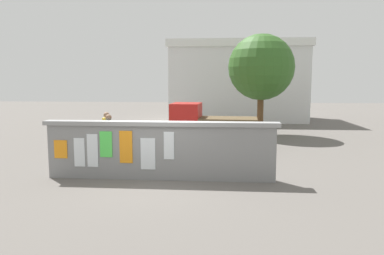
% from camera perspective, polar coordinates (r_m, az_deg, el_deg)
% --- Properties ---
extents(ground, '(60.00, 60.00, 0.00)m').
position_cam_1_polar(ground, '(18.61, -0.71, -1.48)').
color(ground, '#605B56').
extents(poster_wall, '(6.68, 0.42, 1.66)m').
position_cam_1_polar(poster_wall, '(10.65, -4.94, -3.39)').
color(poster_wall, gray).
rests_on(poster_wall, ground).
extents(auto_rickshaw_truck, '(3.69, 1.73, 1.85)m').
position_cam_1_polar(auto_rickshaw_truck, '(15.87, 2.65, 0.28)').
color(auto_rickshaw_truck, black).
rests_on(auto_rickshaw_truck, ground).
extents(motorcycle, '(1.90, 0.56, 0.87)m').
position_cam_1_polar(motorcycle, '(12.48, 4.51, -3.66)').
color(motorcycle, black).
rests_on(motorcycle, ground).
extents(bicycle_near, '(1.66, 0.60, 0.95)m').
position_cam_1_polar(bicycle_near, '(16.27, -10.42, -1.56)').
color(bicycle_near, black).
rests_on(bicycle_near, ground).
extents(bicycle_far, '(1.69, 0.48, 0.95)m').
position_cam_1_polar(bicycle_far, '(12.45, -5.98, -4.16)').
color(bicycle_far, black).
rests_on(bicycle_far, ground).
extents(person_walking, '(0.46, 0.46, 1.62)m').
position_cam_1_polar(person_walking, '(13.56, -12.58, -0.70)').
color(person_walking, '#338CBF').
rests_on(person_walking, ground).
extents(person_bystander, '(0.46, 0.46, 1.62)m').
position_cam_1_polar(person_bystander, '(14.54, -12.89, -0.18)').
color(person_bystander, yellow).
rests_on(person_bystander, ground).
extents(tree_roadside, '(3.37, 3.37, 5.17)m').
position_cam_1_polar(tree_roadside, '(19.61, 10.54, 9.01)').
color(tree_roadside, brown).
rests_on(tree_roadside, ground).
extents(building_background, '(9.55, 5.91, 5.51)m').
position_cam_1_polar(building_background, '(27.40, 6.92, 7.07)').
color(building_background, silver).
rests_on(building_background, ground).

